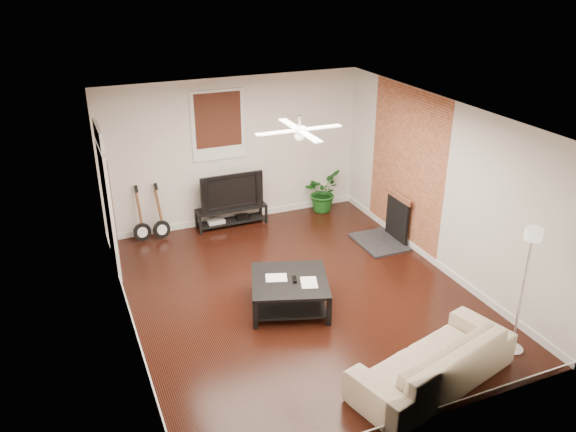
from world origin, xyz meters
The scene contains 14 objects.
room centered at (0.00, 0.00, 1.40)m, with size 5.01×6.01×2.81m.
brick_accent centered at (2.49, 1.00, 1.40)m, with size 0.02×2.20×2.80m, color #A05833.
fireplace centered at (2.20, 1.00, 0.46)m, with size 0.80×1.10×0.92m, color black.
window_back centered at (-0.30, 2.97, 1.95)m, with size 1.00×0.06×1.30m, color #39180F.
door_left centered at (-2.46, 1.90, 1.25)m, with size 0.08×1.00×2.50m, color white.
tv_stand centered at (-0.18, 2.78, 0.19)m, with size 1.35×0.36×0.38m, color black.
tv centered at (-0.18, 2.80, 0.73)m, with size 1.21×0.16×0.70m, color black.
coffee_table centered at (-0.26, -0.27, 0.23)m, with size 1.10×1.10×0.46m, color black.
sofa centered at (0.69, -2.47, 0.32)m, with size 2.19×0.86×0.64m, color tan.
floor_lamp centered at (2.04, -2.37, 0.90)m, with size 0.30×0.30×1.79m, color silver, non-canonical shape.
potted_plant centered at (1.74, 2.76, 0.41)m, with size 0.74×0.64×0.82m, color #175319.
guitar_left centered at (-1.89, 2.75, 0.52)m, with size 0.32×0.23×1.05m, color black, non-canonical shape.
guitar_right centered at (-1.54, 2.72, 0.52)m, with size 0.32×0.23×1.05m, color black, non-canonical shape.
ceiling_fan centered at (0.00, 0.00, 2.60)m, with size 1.24×1.24×0.32m, color white, non-canonical shape.
Camera 1 is at (-3.10, -6.97, 4.75)m, focal length 35.96 mm.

